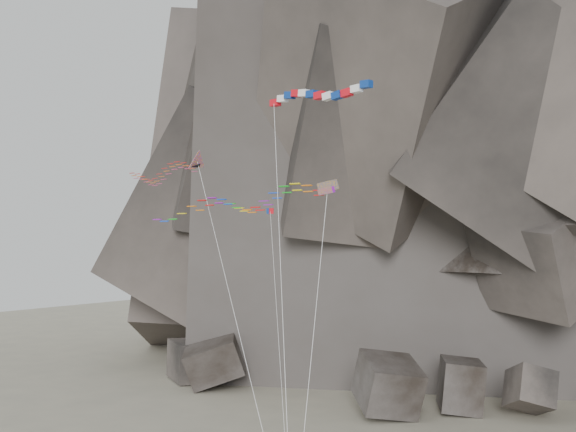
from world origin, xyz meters
The scene contains 6 objects.
headland centered at (0.00, 70.00, 42.00)m, with size 110.00×70.00×84.00m, color #544B45, non-canonical shape.
boulder_field centered at (-0.14, 34.72, 2.27)m, with size 81.16×19.33×7.97m.
delta_kite centered at (-12.95, 4.99, 22.58)m, with size 22.86×10.44×22.69m.
banner_kite centered at (2.71, 2.68, 26.44)m, with size 8.28×8.83×25.75m.
parafoil_kite centered at (-3.84, 2.30, 19.87)m, with size 16.72×7.90×19.71m.
pennant_kite centered at (0.79, 0.67, 15.71)m, with size 6.51×7.08×18.01m.
Camera 1 is at (25.96, -36.25, 17.33)m, focal length 45.00 mm.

